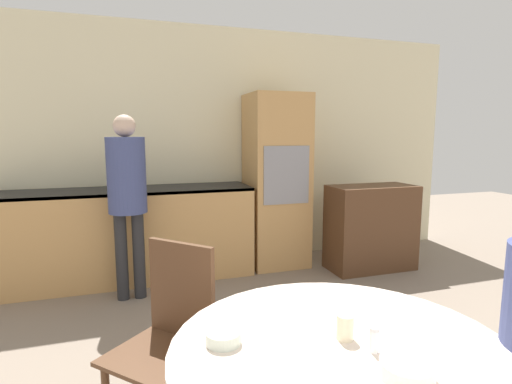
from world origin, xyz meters
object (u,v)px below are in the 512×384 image
oven_unit (276,181)px  cup (345,327)px  person_standing (127,187)px  bowl_near (407,370)px  sideboard (371,227)px  bowl_centre (223,337)px  chair_far_left (170,331)px

oven_unit → cup: size_ratio=20.90×
person_standing → bowl_near: (0.77, -2.66, -0.25)m
sideboard → cup: (-1.76, -2.43, 0.31)m
sideboard → bowl_centre: sideboard is taller
oven_unit → bowl_centre: size_ratio=14.99×
cup → oven_unit: bearing=73.7°
person_standing → oven_unit: bearing=18.0°
sideboard → cup: size_ratio=10.25×
sideboard → bowl_centre: size_ratio=7.35×
oven_unit → person_standing: (-1.56, -0.51, 0.06)m
sideboard → person_standing: 2.54m
sideboard → cup: sideboard is taller
person_standing → cup: person_standing is taller
sideboard → bowl_near: bearing=-122.3°
chair_far_left → person_standing: person_standing is taller
chair_far_left → person_standing: 1.82m
oven_unit → person_standing: size_ratio=1.16×
chair_far_left → person_standing: (-0.16, 1.75, 0.48)m
sideboard → person_standing: bearing=-179.1°
chair_far_left → bowl_centre: 0.60m
chair_far_left → oven_unit: bearing=105.1°
sideboard → chair_far_left: bearing=-142.4°
chair_far_left → bowl_centre: chair_far_left is taller
oven_unit → sideboard: size_ratio=2.04×
person_standing → cup: (0.72, -2.39, -0.23)m
person_standing → bowl_centre: (0.30, -2.29, -0.26)m
chair_far_left → bowl_near: 1.12m
chair_far_left → cup: chair_far_left is taller
person_standing → sideboard: bearing=0.9°
cup → bowl_centre: 0.43m
sideboard → bowl_near: 3.20m
cup → bowl_centre: size_ratio=0.72×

